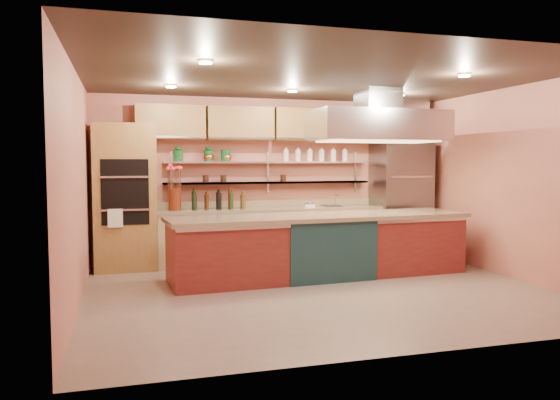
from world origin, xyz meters
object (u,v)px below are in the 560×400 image
object	(u,v)px
island	(321,246)
copper_kettle	(226,157)
refrigerator	(401,198)
kitchen_scale	(309,204)
green_canister	(226,156)
flower_vase	(175,199)

from	to	relation	value
island	copper_kettle	world-z (taller)	copper_kettle
refrigerator	copper_kettle	distance (m)	3.24
kitchen_scale	refrigerator	bearing A→B (deg)	21.41
green_canister	copper_kettle	bearing A→B (deg)	0.00
island	copper_kettle	distance (m)	2.32
island	copper_kettle	xyz separation A→B (m)	(-1.13, 1.54, 1.32)
refrigerator	copper_kettle	world-z (taller)	refrigerator
island	flower_vase	world-z (taller)	flower_vase
kitchen_scale	copper_kettle	size ratio (longest dim) A/B	0.99
flower_vase	island	bearing A→B (deg)	-33.23
green_canister	island	bearing A→B (deg)	-53.49
refrigerator	flower_vase	distance (m)	4.03
refrigerator	island	xyz separation A→B (m)	(-2.02, -1.31, -0.59)
flower_vase	copper_kettle	world-z (taller)	copper_kettle
refrigerator	copper_kettle	bearing A→B (deg)	175.82
island	flower_vase	xyz separation A→B (m)	(-2.02, 1.32, 0.64)
island	flower_vase	bearing A→B (deg)	143.26
refrigerator	island	size ratio (longest dim) A/B	0.47
island	kitchen_scale	xyz separation A→B (m)	(0.27, 1.32, 0.52)
refrigerator	green_canister	xyz separation A→B (m)	(-3.16, 0.23, 0.76)
kitchen_scale	green_canister	distance (m)	1.65
green_canister	flower_vase	bearing A→B (deg)	-165.89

